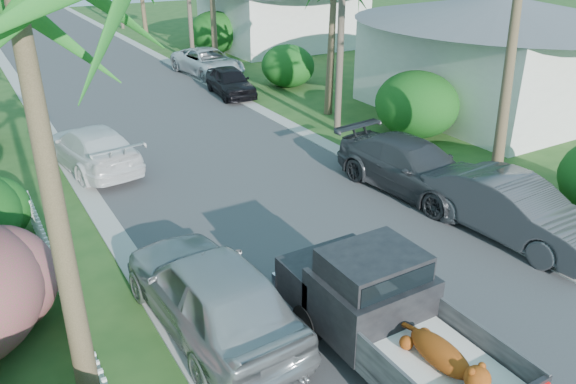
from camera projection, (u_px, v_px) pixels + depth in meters
road at (114, 84)px, 28.99m from camera, size 8.00×100.00×0.02m
curb_left at (24, 95)px, 26.98m from camera, size 0.60×100.00×0.06m
curb_right at (192, 74)px, 30.98m from camera, size 0.60×100.00×0.06m
pickup_truck at (380, 310)px, 10.08m from camera, size 1.98×5.12×2.06m
parked_car_rn at (512, 209)px, 14.22m from camera, size 2.05×4.91×1.58m
parked_car_rm at (413, 168)px, 16.81m from camera, size 2.65×5.43×1.52m
parked_car_rf at (230, 82)px, 26.75m from camera, size 1.99×4.05×1.33m
parked_car_rd at (208, 62)px, 30.49m from camera, size 2.80×5.26×1.41m
parked_car_ln at (211, 292)px, 10.85m from camera, size 2.27×5.14×1.72m
parked_car_lf at (92, 148)px, 18.45m from camera, size 2.64×5.12×1.42m
shrub_r_b at (416, 104)px, 21.19m from camera, size 3.00×3.30×2.50m
shrub_r_c at (288, 66)px, 28.14m from camera, size 2.60×2.86×2.10m
shrub_r_d at (215, 32)px, 36.05m from camera, size 3.20×3.52×2.60m
picket_fence at (72, 313)px, 10.82m from camera, size 0.10×11.00×1.00m
house_right_near at (494, 59)px, 23.98m from camera, size 8.00×9.00×4.80m
house_right_far at (282, 13)px, 38.03m from camera, size 9.00×8.00×4.60m
utility_pole_b at (342, 10)px, 20.31m from camera, size 1.60×0.26×9.00m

